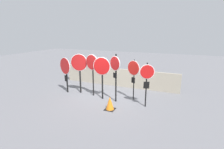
{
  "coord_description": "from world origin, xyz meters",
  "views": [
    {
      "loc": [
        3.72,
        -7.82,
        3.44
      ],
      "look_at": [
        0.46,
        0.0,
        1.3
      ],
      "focal_mm": 28.0,
      "sensor_mm": 36.0,
      "label": 1
    }
  ],
  "objects_px": {
    "stop_sign_5": "(134,71)",
    "stop_sign_4": "(115,69)",
    "stop_sign_6": "(147,76)",
    "stop_sign_3": "(102,70)",
    "traffic_cone_0": "(110,103)",
    "stop_sign_1": "(79,66)",
    "stop_sign_0": "(65,69)",
    "stop_sign_2": "(92,66)"
  },
  "relations": [
    {
      "from": "stop_sign_5",
      "to": "stop_sign_4",
      "type": "bearing_deg",
      "value": -120.31
    },
    {
      "from": "stop_sign_6",
      "to": "stop_sign_3",
      "type": "bearing_deg",
      "value": 159.17
    },
    {
      "from": "stop_sign_4",
      "to": "traffic_cone_0",
      "type": "distance_m",
      "value": 1.64
    },
    {
      "from": "stop_sign_4",
      "to": "stop_sign_5",
      "type": "bearing_deg",
      "value": 63.92
    },
    {
      "from": "stop_sign_6",
      "to": "traffic_cone_0",
      "type": "height_order",
      "value": "stop_sign_6"
    },
    {
      "from": "stop_sign_3",
      "to": "traffic_cone_0",
      "type": "distance_m",
      "value": 1.79
    },
    {
      "from": "stop_sign_1",
      "to": "stop_sign_6",
      "type": "bearing_deg",
      "value": -20.13
    },
    {
      "from": "stop_sign_4",
      "to": "traffic_cone_0",
      "type": "xyz_separation_m",
      "value": [
        0.12,
        -0.93,
        -1.35
      ]
    },
    {
      "from": "stop_sign_0",
      "to": "stop_sign_3",
      "type": "relative_size",
      "value": 0.92
    },
    {
      "from": "stop_sign_3",
      "to": "stop_sign_4",
      "type": "height_order",
      "value": "stop_sign_4"
    },
    {
      "from": "stop_sign_2",
      "to": "stop_sign_5",
      "type": "xyz_separation_m",
      "value": [
        2.17,
        0.25,
        -0.13
      ]
    },
    {
      "from": "stop_sign_3",
      "to": "stop_sign_6",
      "type": "height_order",
      "value": "stop_sign_3"
    },
    {
      "from": "stop_sign_1",
      "to": "stop_sign_6",
      "type": "relative_size",
      "value": 1.08
    },
    {
      "from": "stop_sign_0",
      "to": "stop_sign_3",
      "type": "xyz_separation_m",
      "value": [
        2.31,
        -0.12,
        0.17
      ]
    },
    {
      "from": "stop_sign_4",
      "to": "stop_sign_5",
      "type": "distance_m",
      "value": 0.93
    },
    {
      "from": "stop_sign_3",
      "to": "traffic_cone_0",
      "type": "xyz_separation_m",
      "value": [
        0.85,
        -0.98,
        -1.24
      ]
    },
    {
      "from": "stop_sign_4",
      "to": "stop_sign_3",
      "type": "bearing_deg",
      "value": -155.77
    },
    {
      "from": "traffic_cone_0",
      "to": "stop_sign_5",
      "type": "bearing_deg",
      "value": 66.72
    },
    {
      "from": "stop_sign_0",
      "to": "stop_sign_3",
      "type": "bearing_deg",
      "value": 17.35
    },
    {
      "from": "stop_sign_2",
      "to": "stop_sign_1",
      "type": "bearing_deg",
      "value": -171.2
    },
    {
      "from": "stop_sign_1",
      "to": "stop_sign_2",
      "type": "height_order",
      "value": "stop_sign_2"
    },
    {
      "from": "stop_sign_6",
      "to": "stop_sign_4",
      "type": "bearing_deg",
      "value": 159.91
    },
    {
      "from": "stop_sign_1",
      "to": "stop_sign_4",
      "type": "xyz_separation_m",
      "value": [
        2.28,
        -0.4,
        0.09
      ]
    },
    {
      "from": "traffic_cone_0",
      "to": "stop_sign_6",
      "type": "bearing_deg",
      "value": 32.19
    },
    {
      "from": "stop_sign_5",
      "to": "stop_sign_6",
      "type": "height_order",
      "value": "stop_sign_5"
    },
    {
      "from": "stop_sign_6",
      "to": "traffic_cone_0",
      "type": "bearing_deg",
      "value": -166.32
    },
    {
      "from": "stop_sign_1",
      "to": "traffic_cone_0",
      "type": "relative_size",
      "value": 3.64
    },
    {
      "from": "stop_sign_0",
      "to": "traffic_cone_0",
      "type": "distance_m",
      "value": 3.51
    },
    {
      "from": "stop_sign_4",
      "to": "traffic_cone_0",
      "type": "height_order",
      "value": "stop_sign_4"
    },
    {
      "from": "stop_sign_4",
      "to": "traffic_cone_0",
      "type": "bearing_deg",
      "value": -54.8
    },
    {
      "from": "stop_sign_6",
      "to": "traffic_cone_0",
      "type": "relative_size",
      "value": 3.38
    },
    {
      "from": "stop_sign_2",
      "to": "stop_sign_5",
      "type": "bearing_deg",
      "value": 22.64
    },
    {
      "from": "stop_sign_3",
      "to": "stop_sign_2",
      "type": "bearing_deg",
      "value": 155.88
    },
    {
      "from": "stop_sign_2",
      "to": "stop_sign_6",
      "type": "xyz_separation_m",
      "value": [
        2.94,
        -0.34,
        -0.2
      ]
    },
    {
      "from": "stop_sign_0",
      "to": "stop_sign_6",
      "type": "height_order",
      "value": "stop_sign_6"
    },
    {
      "from": "stop_sign_1",
      "to": "stop_sign_3",
      "type": "height_order",
      "value": "stop_sign_1"
    },
    {
      "from": "stop_sign_1",
      "to": "stop_sign_4",
      "type": "relative_size",
      "value": 0.94
    },
    {
      "from": "stop_sign_6",
      "to": "stop_sign_1",
      "type": "bearing_deg",
      "value": 154.8
    },
    {
      "from": "stop_sign_5",
      "to": "traffic_cone_0",
      "type": "xyz_separation_m",
      "value": [
        -0.63,
        -1.47,
        -1.23
      ]
    },
    {
      "from": "stop_sign_3",
      "to": "stop_sign_6",
      "type": "relative_size",
      "value": 1.06
    },
    {
      "from": "traffic_cone_0",
      "to": "stop_sign_3",
      "type": "bearing_deg",
      "value": 130.9
    },
    {
      "from": "stop_sign_1",
      "to": "stop_sign_5",
      "type": "distance_m",
      "value": 3.03
    }
  ]
}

